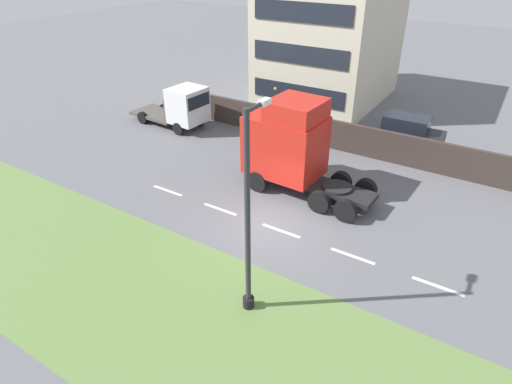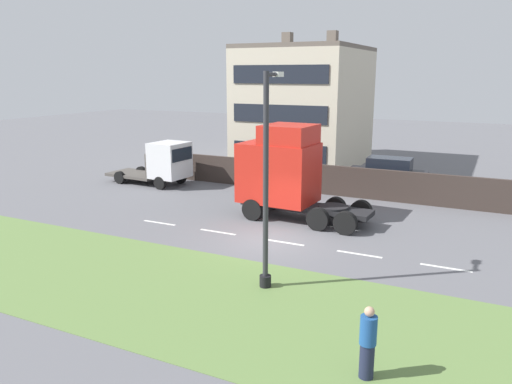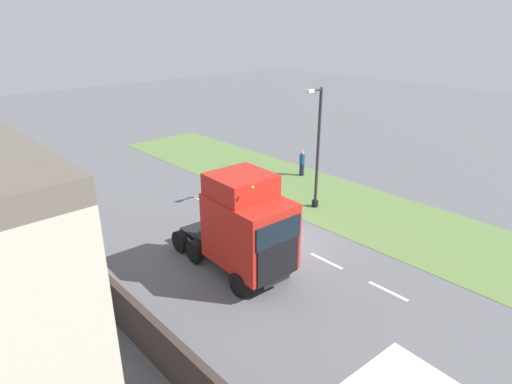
{
  "view_description": "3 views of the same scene",
  "coord_description": "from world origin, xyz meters",
  "px_view_note": "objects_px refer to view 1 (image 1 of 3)",
  "views": [
    {
      "loc": [
        -13.14,
        -7.64,
        10.64
      ],
      "look_at": [
        -0.16,
        0.46,
        1.64
      ],
      "focal_mm": 30.0,
      "sensor_mm": 36.0,
      "label": 1
    },
    {
      "loc": [
        -18.32,
        -8.36,
        6.88
      ],
      "look_at": [
        -1.18,
        0.03,
        2.35
      ],
      "focal_mm": 35.0,
      "sensor_mm": 36.0,
      "label": 2
    },
    {
      "loc": [
        13.92,
        12.87,
        10.23
      ],
      "look_at": [
        0.75,
        -1.46,
        2.45
      ],
      "focal_mm": 30.0,
      "sensor_mm": 36.0,
      "label": 3
    }
  ],
  "objects_px": {
    "flatbed_truck": "(183,107)",
    "lamp_post": "(249,229)",
    "parked_car": "(403,134)",
    "lorry_cab": "(290,146)"
  },
  "relations": [
    {
      "from": "lorry_cab",
      "to": "lamp_post",
      "type": "distance_m",
      "value": 8.29
    },
    {
      "from": "lorry_cab",
      "to": "lamp_post",
      "type": "relative_size",
      "value": 0.94
    },
    {
      "from": "lorry_cab",
      "to": "flatbed_truck",
      "type": "xyz_separation_m",
      "value": [
        3.29,
        9.48,
        -0.82
      ]
    },
    {
      "from": "parked_car",
      "to": "lamp_post",
      "type": "distance_m",
      "value": 15.22
    },
    {
      "from": "lorry_cab",
      "to": "parked_car",
      "type": "distance_m",
      "value": 8.16
    },
    {
      "from": "flatbed_truck",
      "to": "lamp_post",
      "type": "height_order",
      "value": "lamp_post"
    },
    {
      "from": "flatbed_truck",
      "to": "lamp_post",
      "type": "distance_m",
      "value": 16.55
    },
    {
      "from": "flatbed_truck",
      "to": "lamp_post",
      "type": "xyz_separation_m",
      "value": [
        -11.08,
        -12.18,
        1.69
      ]
    },
    {
      "from": "lamp_post",
      "to": "parked_car",
      "type": "bearing_deg",
      "value": -3.12
    },
    {
      "from": "lorry_cab",
      "to": "parked_car",
      "type": "relative_size",
      "value": 1.45
    }
  ]
}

